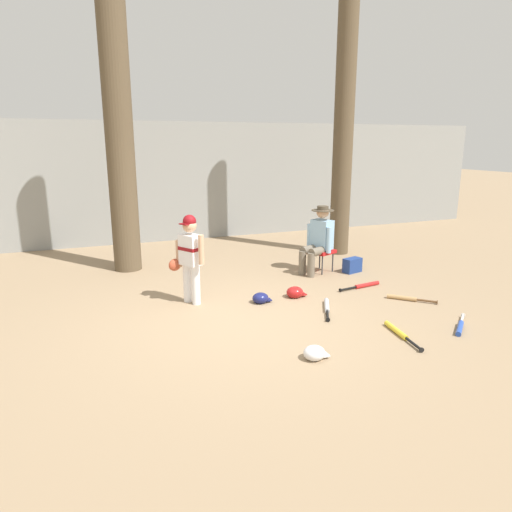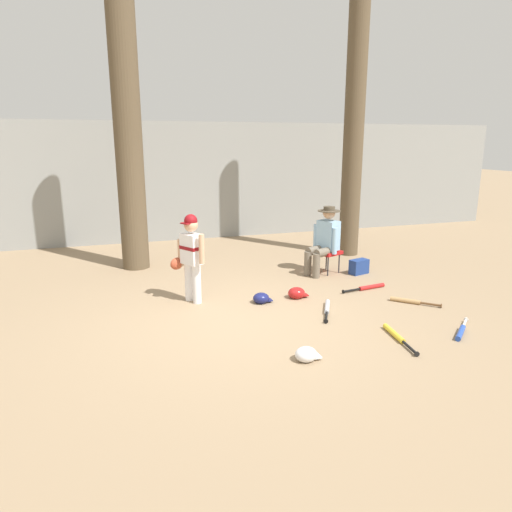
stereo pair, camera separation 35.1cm
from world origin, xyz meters
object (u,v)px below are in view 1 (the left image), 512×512
(seated_spectator, at_px, (318,238))
(batting_helmet_navy, at_px, (261,298))
(batting_helmet_white, at_px, (315,353))
(bat_red_barrel, at_px, (364,285))
(bat_wood_tan, at_px, (406,298))
(young_ballplayer, at_px, (189,253))
(batting_helmet_red, at_px, (295,292))
(bat_yellow_trainer, at_px, (399,332))
(handbag_beside_stool, at_px, (352,265))
(bat_aluminum_silver, at_px, (327,307))
(bat_blue_youth, at_px, (460,327))
(folding_stool, at_px, (321,252))
(tree_behind_spectator, at_px, (344,122))
(tree_near_player, at_px, (120,142))

(seated_spectator, xyz_separation_m, batting_helmet_navy, (-1.56, -1.12, -0.57))
(seated_spectator, bearing_deg, batting_helmet_white, -119.39)
(seated_spectator, height_order, bat_red_barrel, seated_spectator)
(seated_spectator, distance_m, bat_wood_tan, 1.98)
(young_ballplayer, relative_size, batting_helmet_red, 4.23)
(bat_yellow_trainer, bearing_deg, batting_helmet_navy, 123.89)
(handbag_beside_stool, distance_m, bat_aluminum_silver, 2.05)
(handbag_beside_stool, xyz_separation_m, bat_blue_youth, (-0.18, -2.74, -0.10))
(folding_stool, distance_m, bat_red_barrel, 1.16)
(young_ballplayer, distance_m, bat_wood_tan, 3.27)
(batting_helmet_navy, bearing_deg, batting_helmet_red, 4.02)
(handbag_beside_stool, bearing_deg, young_ballplayer, -170.33)
(batting_helmet_white, bearing_deg, young_ballplayer, 109.74)
(bat_blue_youth, bearing_deg, young_ballplayer, 142.89)
(batting_helmet_navy, bearing_deg, young_ballplayer, 158.15)
(tree_behind_spectator, xyz_separation_m, young_ballplayer, (-3.67, -1.93, -1.93))
(young_ballplayer, relative_size, bat_blue_youth, 2.23)
(handbag_beside_stool, height_order, bat_wood_tan, handbag_beside_stool)
(folding_stool, distance_m, bat_yellow_trainer, 2.92)
(tree_near_player, bearing_deg, batting_helmet_white, -72.03)
(handbag_beside_stool, bearing_deg, batting_helmet_red, -151.18)
(seated_spectator, distance_m, bat_red_barrel, 1.25)
(folding_stool, relative_size, batting_helmet_white, 1.81)
(bat_aluminum_silver, xyz_separation_m, bat_blue_youth, (1.21, -1.24, 0.00))
(batting_helmet_navy, bearing_deg, handbag_beside_stool, 22.84)
(tree_near_player, height_order, bat_red_barrel, tree_near_player)
(tree_near_player, distance_m, batting_helmet_white, 5.22)
(tree_behind_spectator, relative_size, bat_wood_tan, 10.93)
(seated_spectator, distance_m, bat_aluminum_silver, 1.98)
(batting_helmet_navy, bearing_deg, bat_aluminum_silver, -37.61)
(tree_behind_spectator, xyz_separation_m, folding_stool, (-1.07, -1.16, -2.31))
(handbag_beside_stool, distance_m, bat_yellow_trainer, 2.80)
(bat_wood_tan, bearing_deg, young_ballplayer, 160.28)
(bat_yellow_trainer, relative_size, batting_helmet_red, 2.67)
(bat_aluminum_silver, height_order, bat_blue_youth, same)
(folding_stool, bearing_deg, batting_helmet_white, -120.38)
(bat_wood_tan, bearing_deg, tree_near_player, 137.82)
(bat_aluminum_silver, xyz_separation_m, bat_red_barrel, (1.07, 0.66, 0.00))
(tree_behind_spectator, bearing_deg, seated_spectator, -134.33)
(batting_helmet_red, bearing_deg, bat_blue_youth, -53.31)
(bat_aluminum_silver, height_order, bat_yellow_trainer, same)
(tree_near_player, height_order, bat_aluminum_silver, tree_near_player)
(tree_near_player, xyz_separation_m, tree_behind_spectator, (4.32, -0.30, 0.39))
(batting_helmet_red, bearing_deg, bat_aluminum_silver, -73.30)
(folding_stool, xyz_separation_m, bat_red_barrel, (0.19, -1.09, -0.33))
(batting_helmet_white, distance_m, batting_helmet_red, 2.06)
(handbag_beside_stool, relative_size, batting_helmet_white, 1.18)
(bat_red_barrel, height_order, bat_yellow_trainer, same)
(tree_behind_spectator, bearing_deg, batting_helmet_white, -124.23)
(seated_spectator, xyz_separation_m, handbag_beside_stool, (0.60, -0.21, -0.51))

